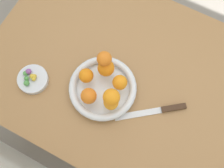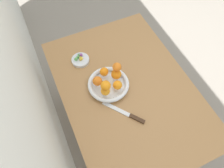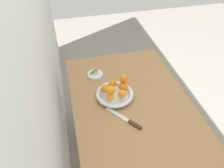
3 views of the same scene
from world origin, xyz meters
name	(u,v)px [view 3 (image 3 of 3)]	position (x,y,z in m)	size (l,w,h in m)	color
ground_plane	(126,160)	(0.00, 0.00, 0.00)	(6.00, 6.00, 0.00)	gray
wall_back	(32,41)	(0.00, 0.50, 1.25)	(4.00, 0.05, 2.50)	silver
dining_table	(130,110)	(0.00, 0.00, 0.65)	(1.10, 0.76, 0.74)	#9E7042
fruit_bowl	(115,95)	(0.06, 0.10, 0.76)	(0.25, 0.25, 0.04)	silver
candy_dish	(95,75)	(0.30, 0.18, 0.75)	(0.11, 0.11, 0.02)	silver
orange_0	(113,83)	(0.12, 0.09, 0.81)	(0.05, 0.05, 0.05)	orange
orange_1	(105,89)	(0.08, 0.15, 0.81)	(0.06, 0.06, 0.06)	orange
orange_2	(110,97)	(0.00, 0.14, 0.81)	(0.05, 0.05, 0.05)	orange
orange_3	(122,94)	(0.01, 0.06, 0.81)	(0.05, 0.05, 0.05)	orange
orange_4	(123,86)	(0.07, 0.04, 0.81)	(0.06, 0.06, 0.06)	orange
orange_5	(111,90)	(0.00, 0.14, 0.86)	(0.06, 0.06, 0.06)	orange
orange_6	(124,78)	(0.08, 0.03, 0.87)	(0.05, 0.05, 0.05)	orange
candy_ball_0	(93,72)	(0.32, 0.19, 0.77)	(0.02, 0.02, 0.02)	#4C9947
candy_ball_1	(91,73)	(0.31, 0.21, 0.77)	(0.02, 0.02, 0.02)	#4C9947
candy_ball_2	(96,73)	(0.30, 0.18, 0.77)	(0.02, 0.02, 0.02)	gold
candy_ball_3	(96,73)	(0.30, 0.17, 0.77)	(0.02, 0.02, 0.02)	gold
candy_ball_4	(96,70)	(0.33, 0.17, 0.77)	(0.02, 0.02, 0.02)	#8C4C99
candy_ball_5	(95,74)	(0.29, 0.18, 0.77)	(0.02, 0.02, 0.02)	gold
candy_ball_6	(95,70)	(0.33, 0.18, 0.77)	(0.02, 0.02, 0.02)	#4C9947
knife	(127,120)	(-0.15, 0.08, 0.75)	(0.22, 0.17, 0.01)	#3F2819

